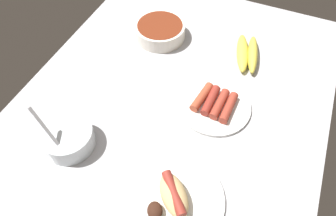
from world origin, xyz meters
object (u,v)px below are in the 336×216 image
banana_bunch (247,53)px  bowl_coleslaw (68,137)px  bowl_chili (160,30)px  plate_sausages (215,104)px  plate_hotdog_assembled (173,198)px

banana_bunch → bowl_coleslaw: (52.34, -35.59, 1.51)cm
bowl_chili → plate_sausages: (22.50, 27.88, -1.71)cm
banana_bunch → bowl_coleslaw: size_ratio=1.17×
plate_hotdog_assembled → bowl_chili: 60.58cm
bowl_chili → plate_hotdog_assembled: bearing=27.2°
banana_bunch → bowl_coleslaw: bearing=-34.2°
plate_hotdog_assembled → banana_bunch: 56.06cm
banana_bunch → bowl_chili: bearing=-86.2°
plate_sausages → banana_bunch: bearing=172.1°
banana_bunch → bowl_chili: bowl_chili is taller
plate_hotdog_assembled → bowl_chili: (-53.87, -27.68, 1.27)cm
banana_bunch → bowl_coleslaw: 63.32cm
banana_bunch → bowl_coleslaw: bowl_coleslaw is taller
plate_hotdog_assembled → banana_bunch: bearing=176.3°
plate_sausages → bowl_coleslaw: 42.58cm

